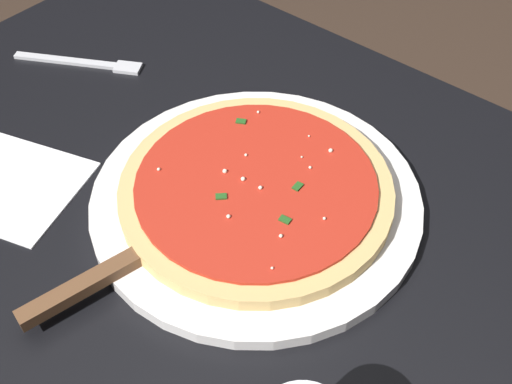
{
  "coord_description": "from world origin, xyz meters",
  "views": [
    {
      "loc": [
        0.36,
        -0.34,
        1.28
      ],
      "look_at": [
        0.06,
        0.02,
        0.76
      ],
      "focal_mm": 44.62,
      "sensor_mm": 36.0,
      "label": 1
    }
  ],
  "objects": [
    {
      "name": "napkin_folded_right",
      "position": [
        -0.18,
        -0.14,
        0.75
      ],
      "size": [
        0.19,
        0.18,
        0.0
      ],
      "primitive_type": "cube",
      "rotation": [
        0.0,
        0.0,
        0.31
      ],
      "color": "white",
      "rests_on": "restaurant_table"
    },
    {
      "name": "pizza_server",
      "position": [
        0.02,
        -0.14,
        0.77
      ],
      "size": [
        0.09,
        0.22,
        0.01
      ],
      "color": "silver",
      "rests_on": "serving_plate"
    },
    {
      "name": "pizza",
      "position": [
        0.06,
        0.02,
        0.77
      ],
      "size": [
        0.3,
        0.3,
        0.02
      ],
      "color": "#DBB26B",
      "rests_on": "serving_plate"
    },
    {
      "name": "restaurant_table",
      "position": [
        0.0,
        0.0,
        0.59
      ],
      "size": [
        0.97,
        0.72,
        0.74
      ],
      "color": "black",
      "rests_on": "ground_plane"
    },
    {
      "name": "serving_plate",
      "position": [
        0.06,
        0.02,
        0.75
      ],
      "size": [
        0.37,
        0.37,
        0.02
      ],
      "primitive_type": "cylinder",
      "color": "white",
      "rests_on": "restaurant_table"
    },
    {
      "name": "fork",
      "position": [
        -0.3,
        0.07,
        0.75
      ],
      "size": [
        0.17,
        0.11,
        0.0
      ],
      "color": "silver",
      "rests_on": "restaurant_table"
    }
  ]
}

